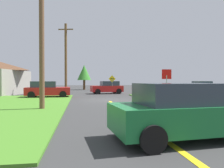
% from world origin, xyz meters
% --- Properties ---
extents(ground_plane, '(120.00, 120.00, 0.00)m').
position_xyz_m(ground_plane, '(0.00, 0.00, 0.00)').
color(ground_plane, '#343434').
extents(lane_stripe_center, '(0.20, 14.00, 0.01)m').
position_xyz_m(lane_stripe_center, '(0.00, -8.00, 0.01)').
color(lane_stripe_center, yellow).
rests_on(lane_stripe_center, ground).
extents(stop_sign, '(0.80, 0.09, 2.62)m').
position_xyz_m(stop_sign, '(4.67, -1.56, 1.86)').
color(stop_sign, '#9EA0A8').
rests_on(stop_sign, ground).
extents(car_on_crossroad, '(2.34, 4.58, 1.62)m').
position_xyz_m(car_on_crossroad, '(12.36, 6.21, 0.80)').
color(car_on_crossroad, navy).
rests_on(car_on_crossroad, ground).
extents(car_approaching_junction, '(4.19, 2.56, 1.62)m').
position_xyz_m(car_approaching_junction, '(1.09, 9.05, 0.81)').
color(car_approaching_junction, red).
rests_on(car_approaching_junction, ground).
extents(parked_car_near_building, '(4.38, 2.37, 1.62)m').
position_xyz_m(parked_car_near_building, '(-5.66, 3.70, 0.81)').
color(parked_car_near_building, red).
rests_on(parked_car_near_building, ground).
extents(car_behind_on_main_road, '(4.30, 2.42, 1.62)m').
position_xyz_m(car_behind_on_main_road, '(0.54, -12.54, 0.81)').
color(car_behind_on_main_road, '#196B33').
rests_on(car_behind_on_main_road, ground).
extents(utility_pole_near, '(1.80, 0.29, 8.83)m').
position_xyz_m(utility_pole_near, '(-4.57, -5.53, 4.54)').
color(utility_pole_near, brown).
rests_on(utility_pole_near, ground).
extents(utility_pole_mid, '(1.79, 0.47, 8.56)m').
position_xyz_m(utility_pole_mid, '(-4.10, 8.10, 4.40)').
color(utility_pole_mid, brown).
rests_on(utility_pole_mid, ground).
extents(direction_sign, '(0.91, 0.08, 2.37)m').
position_xyz_m(direction_sign, '(1.57, 8.22, 1.47)').
color(direction_sign, slate).
rests_on(direction_sign, ground).
extents(oak_tree_left, '(2.53, 2.53, 4.57)m').
position_xyz_m(oak_tree_left, '(-1.66, 21.55, 3.14)').
color(oak_tree_left, brown).
rests_on(oak_tree_left, ground).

